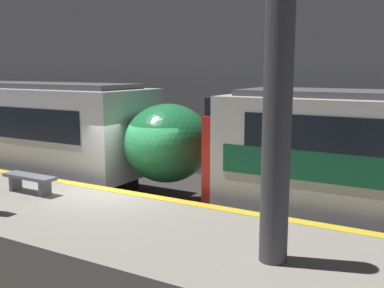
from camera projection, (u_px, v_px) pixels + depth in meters
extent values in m
plane|color=#33302D|center=(115.00, 226.00, 11.64)|extent=(120.00, 120.00, 0.00)
cube|color=gray|center=(62.00, 229.00, 9.99)|extent=(40.00, 3.65, 1.01)
cube|color=gold|center=(110.00, 190.00, 11.34)|extent=(40.00, 0.30, 0.01)
cube|color=gray|center=(222.00, 123.00, 16.68)|extent=(50.00, 0.15, 4.12)
cylinder|color=#47474C|center=(277.00, 132.00, 6.83)|extent=(0.45, 0.45, 4.15)
ellipsoid|color=#238447|center=(168.00, 143.00, 12.87)|extent=(2.42, 2.69, 2.25)
sphere|color=#F2EFCC|center=(197.00, 160.00, 12.47)|extent=(0.20, 0.20, 0.20)
cube|color=red|center=(231.00, 152.00, 11.90)|extent=(0.25, 2.87, 2.14)
cube|color=black|center=(232.00, 112.00, 11.73)|extent=(0.25, 2.58, 0.86)
sphere|color=#EA4C42|center=(215.00, 170.00, 11.48)|extent=(0.18, 0.18, 0.18)
sphere|color=#EA4C42|center=(236.00, 161.00, 12.61)|extent=(0.18, 0.18, 0.18)
cube|color=slate|center=(16.00, 182.00, 11.29)|extent=(0.10, 0.32, 0.41)
cube|color=slate|center=(45.00, 187.00, 10.77)|extent=(0.10, 0.32, 0.41)
cube|color=slate|center=(29.00, 177.00, 10.99)|extent=(1.50, 0.40, 0.08)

